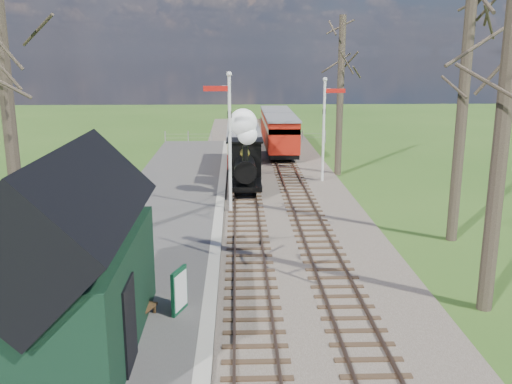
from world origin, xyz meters
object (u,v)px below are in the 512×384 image
Objects in this scene: semaphore_far at (325,122)px; person at (119,324)px; semaphore_near at (228,133)px; station_shed at (69,263)px; red_carriage_a at (281,136)px; red_carriage_b at (276,125)px; coach at (243,146)px; locomotive at (245,156)px; bench at (133,308)px; sign_board at (179,291)px.

person is (-7.53, -18.39, -2.43)m from semaphore_far.
person is at bearing -100.92° from semaphore_near.
semaphore_far is at bearing -3.93° from person.
person is at bearing -18.94° from station_shed.
red_carriage_a is at bearing 74.79° from station_shed.
red_carriage_a is at bearing -90.00° from red_carriage_b.
coach is at bearing 140.08° from semaphore_far.
semaphore_near reaches higher than person.
semaphore_far is at bearing 49.40° from semaphore_near.
semaphore_near is 7.91m from semaphore_far.
semaphore_near reaches higher than locomotive.
red_carriage_a is 3.48× the size of bench.
red_carriage_b is at bearing 90.00° from red_carriage_a.
sign_board is at bearing -111.26° from semaphore_far.
sign_board is at bearing -98.01° from locomotive.
station_shed is at bearing -101.22° from coach.
semaphore_far reaches higher than red_carriage_a.
semaphore_far is 4.71× the size of sign_board.
semaphore_near is 5.12× the size of sign_board.
sign_board is at bearing -96.64° from semaphore_near.
locomotive is 0.80× the size of red_carriage_b.
red_carriage_b is 30.28m from bench.
semaphore_near is 9.93m from coach.
coach is at bearing 85.45° from semaphore_near.
person is at bearing -98.15° from coach.
bench is (-7.49, -16.85, -2.76)m from semaphore_far.
red_carriage_a is 5.50m from red_carriage_b.
station_shed reaches higher than red_carriage_a.
locomotive reaches higher than bench.
locomotive is 14.08m from sign_board.
sign_board is (-1.20, -10.30, -2.81)m from semaphore_near.
station_shed is at bearing 89.40° from person.
semaphore_far reaches higher than sign_board.
red_carriage_b is (0.00, 5.50, 0.00)m from red_carriage_a.
semaphore_near is 4.09× the size of bench.
semaphore_far reaches higher than locomotive.
semaphore_near is at bearing -94.55° from coach.
red_carriage_a reaches higher than coach.
red_carriage_a is at bearing 55.01° from coach.
station_shed is 3.23m from sign_board.
red_carriage_a is 3.66× the size of person.
semaphore_near is 1.09× the size of semaphore_far.
coach is (-4.37, 3.66, -1.91)m from semaphore_far.
semaphore_near is at bearing 7.43° from person.
semaphore_far is 5.19m from locomotive.
bench is (-1.15, -0.55, -0.21)m from sign_board.
locomotive is 15.50m from red_carriage_b.
semaphore_near is 1.47× the size of locomotive.
locomotive is at bearing 7.21° from person.
semaphore_near reaches higher than red_carriage_b.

